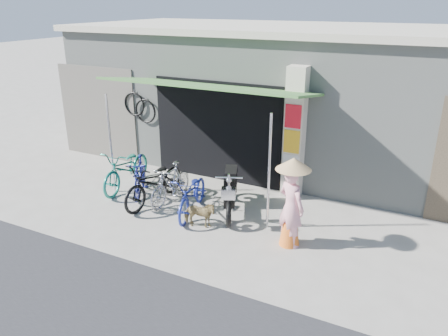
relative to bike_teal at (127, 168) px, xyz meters
The scene contains 13 objects.
ground 3.10m from the bike_teal, 20.60° to the right, with size 80.00×80.00×0.00m, color #A59F95.
bicycle_shop 5.11m from the bike_teal, 54.54° to the left, with size 12.30×5.30×3.66m.
shop_pillar 4.08m from the bike_teal, 20.25° to the left, with size 0.42×0.44×3.00m.
awning 2.86m from the bike_teal, 15.67° to the left, with size 4.60×1.88×2.72m.
neighbour_left 2.74m from the bike_teal, 144.68° to the left, with size 2.60×0.06×2.60m, color #6B665B.
bike_teal is the anchor object (origin of this frame).
bike_blue 0.53m from the bike_teal, 17.53° to the right, with size 0.42×1.48×0.89m, color navy.
bike_black 1.17m from the bike_teal, 20.25° to the right, with size 0.67×1.92×1.01m, color black.
bike_silver 1.41m from the bike_teal, ahead, with size 0.43×1.51×0.91m, color #AFAFB4.
bike_navy 2.18m from the bike_teal, 12.71° to the right, with size 0.60×1.71×0.90m, color navy.
street_dog 2.73m from the bike_teal, 20.62° to the right, with size 0.31×0.67×0.57m, color tan.
moped 2.78m from the bike_teal, ahead, with size 0.93×1.80×1.07m.
nun 4.46m from the bike_teal, 10.05° to the right, with size 0.67×0.64×1.73m.
Camera 1 is at (3.63, -6.63, 4.29)m, focal length 35.00 mm.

